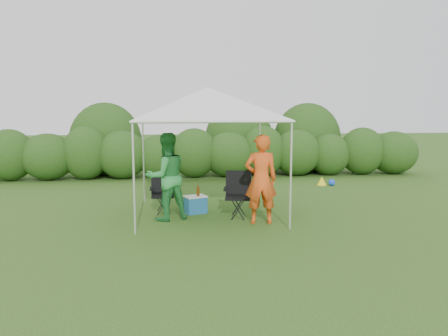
{
  "coord_description": "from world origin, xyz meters",
  "views": [
    {
      "loc": [
        -0.81,
        -9.16,
        2.31
      ],
      "look_at": [
        0.36,
        0.4,
        1.05
      ],
      "focal_mm": 35.0,
      "sensor_mm": 36.0,
      "label": 1
    }
  ],
  "objects": [
    {
      "name": "woman",
      "position": [
        -0.91,
        0.06,
        0.93
      ],
      "size": [
        1.1,
        1.0,
        1.86
      ],
      "primitive_type": "imported",
      "rotation": [
        0.0,
        0.0,
        3.54
      ],
      "color": "green",
      "rests_on": "ground"
    },
    {
      "name": "hedge",
      "position": [
        0.12,
        6.0,
        0.82
      ],
      "size": [
        16.37,
        1.53,
        1.8
      ],
      "color": "#2A5018",
      "rests_on": "ground"
    },
    {
      "name": "cooler",
      "position": [
        -0.27,
        0.58,
        0.2
      ],
      "size": [
        0.57,
        0.49,
        0.4
      ],
      "rotation": [
        0.0,
        0.0,
        0.37
      ],
      "color": "#22649C",
      "rests_on": "ground"
    },
    {
      "name": "lawn_toy",
      "position": [
        3.96,
        3.86,
        0.12
      ],
      "size": [
        0.52,
        0.43,
        0.26
      ],
      "color": "yellow",
      "rests_on": "ground"
    },
    {
      "name": "ground",
      "position": [
        0.0,
        0.0,
        0.0
      ],
      "size": [
        70.0,
        70.0,
        0.0
      ],
      "primitive_type": "plane",
      "color": "#39601E"
    },
    {
      "name": "chair_right",
      "position": [
        0.65,
        0.15,
        0.57
      ],
      "size": [
        0.7,
        0.65,
        1.0
      ],
      "rotation": [
        0.0,
        0.0,
        -0.19
      ],
      "color": "black",
      "rests_on": "ground"
    },
    {
      "name": "chair_left",
      "position": [
        -1.01,
        0.76,
        0.51
      ],
      "size": [
        0.57,
        0.52,
        0.91
      ],
      "rotation": [
        0.0,
        0.0,
        0.02
      ],
      "color": "black",
      "rests_on": "ground"
    },
    {
      "name": "bottle",
      "position": [
        -0.21,
        0.54,
        0.53
      ],
      "size": [
        0.07,
        0.07,
        0.26
      ],
      "primitive_type": "cylinder",
      "color": "#592D0C",
      "rests_on": "cooler"
    },
    {
      "name": "man",
      "position": [
        1.02,
        -0.49,
        0.92
      ],
      "size": [
        0.69,
        0.47,
        1.84
      ],
      "primitive_type": "imported",
      "rotation": [
        0.0,
        0.0,
        3.1
      ],
      "color": "#F5551B",
      "rests_on": "ground"
    },
    {
      "name": "canopy",
      "position": [
        0.0,
        0.5,
        2.46
      ],
      "size": [
        3.1,
        3.1,
        2.83
      ],
      "color": "silver",
      "rests_on": "ground"
    }
  ]
}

